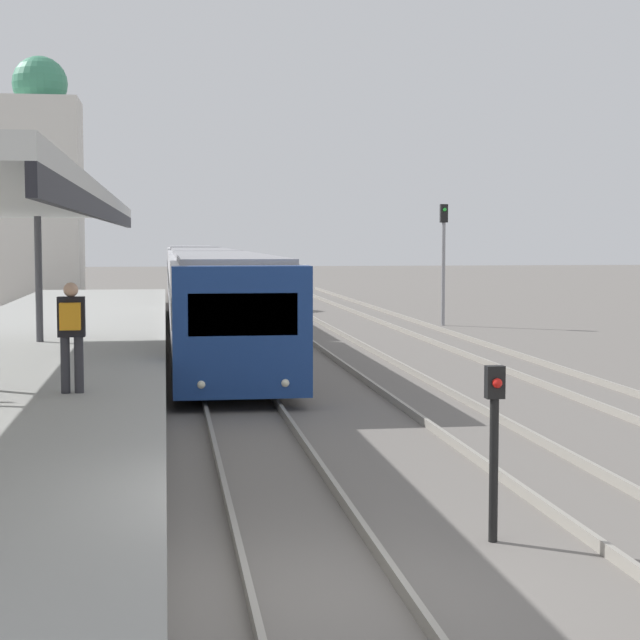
# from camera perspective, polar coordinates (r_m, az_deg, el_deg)

# --- Properties ---
(ground_plane) EXTENTS (240.00, 240.00, 0.00)m
(ground_plane) POSITION_cam_1_polar(r_m,az_deg,el_deg) (10.33, 0.30, -14.47)
(ground_plane) COLOR slate
(track_platform_line) EXTENTS (1.51, 120.00, 0.15)m
(track_platform_line) POSITION_cam_1_polar(r_m,az_deg,el_deg) (10.31, 0.30, -14.08)
(track_platform_line) COLOR gray
(track_platform_line) RESTS_ON ground_plane
(person_on_platform) EXTENTS (0.40, 0.40, 1.66)m
(person_on_platform) POSITION_cam_1_polar(r_m,az_deg,el_deg) (16.37, -13.13, -0.41)
(person_on_platform) COLOR #2D2D33
(person_on_platform) RESTS_ON station_platform
(train_near) EXTENTS (2.70, 46.08, 2.93)m
(train_near) POSITION_cam_1_polar(r_m,az_deg,el_deg) (43.36, -6.32, 2.08)
(train_near) COLOR navy
(train_near) RESTS_ON ground_plane
(signal_post_near) EXTENTS (0.20, 0.22, 1.96)m
(signal_post_near) POSITION_cam_1_polar(r_m,az_deg,el_deg) (11.90, 9.28, -6.01)
(signal_post_near) COLOR black
(signal_post_near) RESTS_ON ground_plane
(signal_mast_far) EXTENTS (0.28, 0.29, 4.66)m
(signal_mast_far) POSITION_cam_1_polar(r_m,az_deg,el_deg) (41.29, 6.61, 3.80)
(signal_mast_far) COLOR gray
(signal_mast_far) RESTS_ON ground_plane
(distant_domed_building) EXTENTS (4.00, 4.00, 12.73)m
(distant_domed_building) POSITION_cam_1_polar(r_m,az_deg,el_deg) (57.76, -14.61, 6.85)
(distant_domed_building) COLOR silver
(distant_domed_building) RESTS_ON ground_plane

